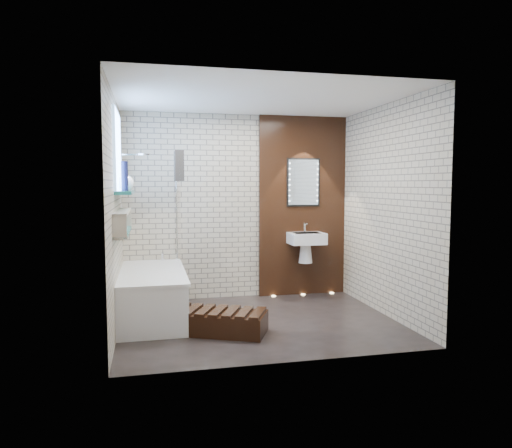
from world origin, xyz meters
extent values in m
plane|color=black|center=(0.00, 0.00, 0.00)|extent=(3.20, 3.20, 0.00)
cube|color=#B0A48B|center=(0.00, 1.30, 1.30)|extent=(3.20, 0.04, 2.60)
cube|color=#B0A48B|center=(0.00, -1.30, 1.30)|extent=(3.20, 0.04, 2.60)
cube|color=#B0A48B|center=(-1.60, 0.00, 1.30)|extent=(0.04, 2.60, 2.60)
cube|color=#B0A48B|center=(1.60, 0.00, 1.30)|extent=(0.04, 2.60, 2.60)
plane|color=white|center=(0.00, 0.00, 2.60)|extent=(3.20, 3.20, 0.00)
cube|color=black|center=(0.95, 1.27, 1.30)|extent=(1.30, 0.06, 2.60)
cube|color=#7FADE0|center=(-1.59, 0.35, 2.00)|extent=(0.03, 1.00, 0.90)
cube|color=#217A7B|center=(-1.51, 0.35, 1.53)|extent=(0.18, 1.00, 0.04)
cube|color=#217A7B|center=(-1.53, 0.15, 1.08)|extent=(0.14, 1.30, 0.03)
cube|color=#B2A899|center=(-1.53, 0.15, 1.32)|extent=(0.14, 1.30, 0.03)
cube|color=#B2A899|center=(-1.53, -0.48, 1.20)|extent=(0.14, 0.03, 0.26)
cube|color=#B2A899|center=(-1.53, 0.79, 1.20)|extent=(0.14, 0.03, 0.26)
cube|color=white|center=(-1.23, 0.45, 0.28)|extent=(0.75, 1.70, 0.55)
cube|color=white|center=(-1.23, 0.45, 0.57)|extent=(0.79, 1.74, 0.03)
cylinder|color=silver|center=(-1.08, 1.18, 0.64)|extent=(0.04, 0.04, 0.12)
cube|color=white|center=(-0.87, 0.89, 1.28)|extent=(0.01, 0.78, 1.40)
cube|color=black|center=(-0.87, 0.64, 1.85)|extent=(0.11, 0.28, 0.37)
cylinder|color=silver|center=(-1.30, 0.95, 2.00)|extent=(0.18, 0.18, 0.02)
cube|color=white|center=(0.95, 1.06, 0.85)|extent=(0.50, 0.36, 0.16)
cone|color=white|center=(0.95, 1.11, 0.63)|extent=(0.20, 0.20, 0.28)
cylinder|color=silver|center=(0.95, 1.16, 1.00)|extent=(0.03, 0.03, 0.14)
cube|color=black|center=(0.95, 1.24, 1.65)|extent=(0.50, 0.02, 0.70)
cube|color=silver|center=(0.95, 1.23, 1.65)|extent=(0.45, 0.01, 0.65)
cube|color=black|center=(-0.53, -0.30, 0.11)|extent=(1.13, 0.85, 0.23)
cylinder|color=maroon|center=(-1.53, -0.17, 1.17)|extent=(0.06, 0.06, 0.13)
cylinder|color=#B6791C|center=(-1.53, -0.01, 1.15)|extent=(0.05, 0.05, 0.09)
sphere|color=white|center=(-1.50, 0.41, 1.64)|extent=(0.18, 0.18, 0.18)
cylinder|color=black|center=(-1.50, 0.15, 1.71)|extent=(0.08, 0.08, 0.33)
cylinder|color=#FFD899|center=(0.50, 1.20, 0.01)|extent=(0.06, 0.06, 0.01)
cylinder|color=#FFD899|center=(0.95, 1.20, 0.01)|extent=(0.06, 0.06, 0.01)
cylinder|color=#FFD899|center=(1.40, 1.20, 0.01)|extent=(0.06, 0.06, 0.01)
camera|label=1|loc=(-1.24, -5.34, 1.63)|focal=33.29mm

